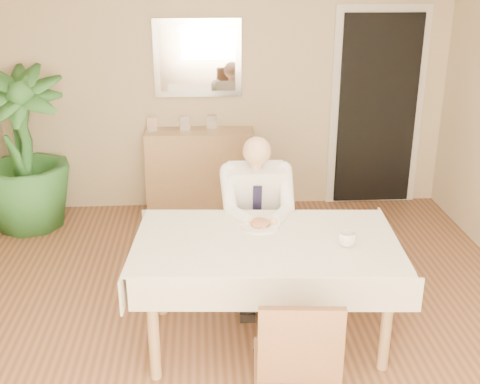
{
  "coord_description": "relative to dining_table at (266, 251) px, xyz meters",
  "views": [
    {
      "loc": [
        -0.25,
        -3.51,
        2.43
      ],
      "look_at": [
        0.0,
        0.35,
        0.95
      ],
      "focal_mm": 45.0,
      "sensor_mm": 36.0,
      "label": 1
    }
  ],
  "objects": [
    {
      "name": "doorway",
      "position": [
        1.4,
        2.47,
        0.33
      ],
      "size": [
        0.96,
        0.07,
        2.1
      ],
      "color": "silver",
      "rests_on": "ground"
    },
    {
      "name": "plate",
      "position": [
        -0.02,
        0.2,
        0.09
      ],
      "size": [
        0.26,
        0.26,
        0.02
      ],
      "primitive_type": "cylinder",
      "color": "white",
      "rests_on": "dining_table"
    },
    {
      "name": "chair_near",
      "position": [
        0.06,
        -0.95,
        -0.17
      ],
      "size": [
        0.45,
        0.45,
        0.89
      ],
      "rotation": [
        0.0,
        0.0,
        -0.08
      ],
      "color": "#402814",
      "rests_on": "ground"
    },
    {
      "name": "coffee_mug",
      "position": [
        0.5,
        -0.12,
        0.13
      ],
      "size": [
        0.14,
        0.14,
        0.09
      ],
      "primitive_type": "imported",
      "rotation": [
        0.0,
        0.0,
        0.2
      ],
      "color": "white",
      "rests_on": "dining_table"
    },
    {
      "name": "sideboard",
      "position": [
        -0.43,
        2.33,
        -0.24
      ],
      "size": [
        1.09,
        0.43,
        0.86
      ],
      "primitive_type": "cube",
      "rotation": [
        0.0,
        0.0,
        -0.07
      ],
      "color": "#A28252",
      "rests_on": "ground"
    },
    {
      "name": "dining_table",
      "position": [
        0.0,
        0.0,
        0.0
      ],
      "size": [
        1.78,
        1.13,
        0.75
      ],
      "rotation": [
        0.0,
        0.0,
        -0.07
      ],
      "color": "#A28252",
      "rests_on": "ground"
    },
    {
      "name": "photo_frame_center",
      "position": [
        -0.57,
        2.37,
        0.26
      ],
      "size": [
        0.1,
        0.02,
        0.14
      ],
      "primitive_type": "cube",
      "color": "silver",
      "rests_on": "sideboard"
    },
    {
      "name": "potted_palm",
      "position": [
        -2.1,
        2.05,
        0.1
      ],
      "size": [
        0.89,
        0.89,
        1.54
      ],
      "primitive_type": "imported",
      "rotation": [
        0.0,
        0.0,
        0.03
      ],
      "color": "#265B24",
      "rests_on": "ground"
    },
    {
      "name": "chair_far",
      "position": [
        -0.0,
        0.88,
        -0.14
      ],
      "size": [
        0.45,
        0.45,
        0.93
      ],
      "rotation": [
        0.0,
        0.0,
        0.02
      ],
      "color": "#402814",
      "rests_on": "ground"
    },
    {
      "name": "seated_man",
      "position": [
        -0.0,
        0.59,
        0.02
      ],
      "size": [
        0.48,
        0.72,
        1.24
      ],
      "color": "white",
      "rests_on": "ground"
    },
    {
      "name": "photo_frame_right",
      "position": [
        -0.3,
        2.41,
        0.26
      ],
      "size": [
        0.1,
        0.02,
        0.14
      ],
      "primitive_type": "cube",
      "color": "silver",
      "rests_on": "sideboard"
    },
    {
      "name": "photo_frame_left",
      "position": [
        -0.89,
        2.34,
        0.26
      ],
      "size": [
        0.1,
        0.02,
        0.14
      ],
      "primitive_type": "cube",
      "color": "silver",
      "rests_on": "sideboard"
    },
    {
      "name": "room",
      "position": [
        -0.15,
        0.01,
        0.63
      ],
      "size": [
        5.0,
        5.02,
        2.6
      ],
      "color": "brown",
      "rests_on": "ground"
    },
    {
      "name": "knife",
      "position": [
        0.02,
        0.14,
        0.11
      ],
      "size": [
        0.01,
        0.13,
        0.01
      ],
      "primitive_type": "cylinder",
      "rotation": [
        1.57,
        0.0,
        0.0
      ],
      "color": "silver",
      "rests_on": "dining_table"
    },
    {
      "name": "mirror",
      "position": [
        -0.43,
        2.48,
        0.88
      ],
      "size": [
        0.86,
        0.04,
        0.76
      ],
      "color": "silver",
      "rests_on": "room"
    },
    {
      "name": "fork",
      "position": [
        -0.06,
        0.14,
        0.11
      ],
      "size": [
        0.01,
        0.13,
        0.01
      ],
      "primitive_type": "cylinder",
      "rotation": [
        1.57,
        0.0,
        0.0
      ],
      "color": "silver",
      "rests_on": "dining_table"
    },
    {
      "name": "food",
      "position": [
        -0.02,
        0.2,
        0.11
      ],
      "size": [
        0.14,
        0.14,
        0.06
      ],
      "primitive_type": "ellipsoid",
      "color": "brown",
      "rests_on": "dining_table"
    }
  ]
}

